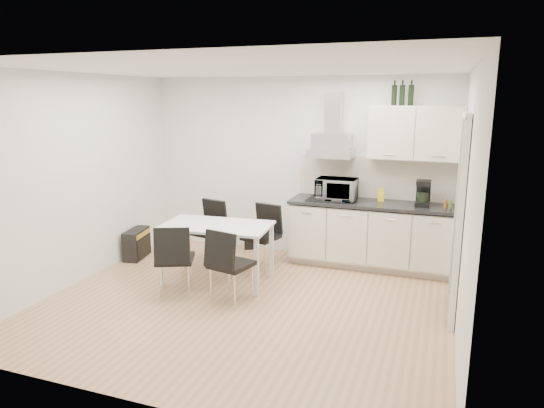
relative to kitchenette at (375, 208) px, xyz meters
The scene contains 15 objects.
ground 2.26m from the kitchenette, 124.41° to the right, with size 4.50×4.50×0.00m, color tan.
wall_back 1.30m from the kitchenette, 167.42° to the left, with size 4.50×0.10×2.60m, color silver.
wall_front 3.95m from the kitchenette, 107.65° to the right, with size 4.50×0.10×2.60m, color silver.
wall_left 3.88m from the kitchenette, 153.23° to the right, with size 0.10×4.00×2.60m, color silver.
wall_right 2.09m from the kitchenette, 58.53° to the right, with size 0.10×4.00×2.60m, color silver.
ceiling 2.75m from the kitchenette, 124.41° to the right, with size 4.50×4.50×0.00m, color white.
doorway 1.58m from the kitchenette, 49.22° to the right, with size 0.08×1.04×2.10m, color white.
kitchenette is the anchor object (origin of this frame).
dining_table 2.18m from the kitchenette, 145.53° to the right, with size 1.40×0.88×0.75m.
chair_far_left 2.37m from the kitchenette, 164.71° to the right, with size 0.44×0.50×0.88m, color black, non-canonical shape.
chair_far_right 1.60m from the kitchenette, 156.78° to the right, with size 0.44×0.50×0.88m, color black, non-canonical shape.
chair_near_left 2.76m from the kitchenette, 138.73° to the right, with size 0.44×0.50×0.88m, color black, non-canonical shape.
chair_near_right 2.25m from the kitchenette, 127.64° to the right, with size 0.44×0.50×0.88m, color black, non-canonical shape.
guitar_amp 3.46m from the kitchenette, 166.56° to the right, with size 0.31×0.54×0.43m.
floor_speaker 2.06m from the kitchenette, behind, with size 0.16×0.14×0.27m, color black.
Camera 1 is at (2.03, -4.77, 2.30)m, focal length 32.00 mm.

